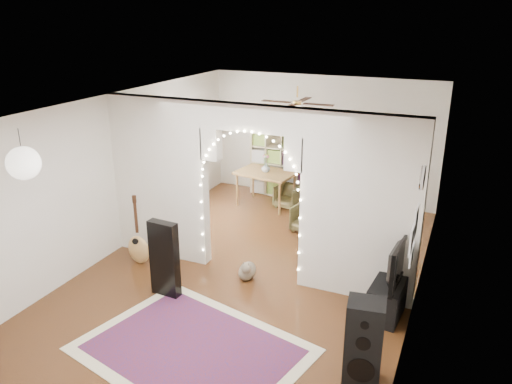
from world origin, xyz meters
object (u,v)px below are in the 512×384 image
at_px(acoustic_guitar, 138,239).
at_px(floor_speaker, 363,343).
at_px(media_console, 390,295).
at_px(bookcase, 283,164).
at_px(dining_chair_left, 289,196).
at_px(dining_chair_right, 308,218).
at_px(dining_table, 266,175).

xyz_separation_m(acoustic_guitar, floor_speaker, (3.99, -1.34, 0.07)).
height_order(media_console, bookcase, bookcase).
bearing_deg(dining_chair_left, media_console, -38.13).
bearing_deg(dining_chair_left, dining_chair_right, -41.31).
bearing_deg(floor_speaker, bookcase, 110.79).
height_order(floor_speaker, bookcase, bookcase).
bearing_deg(acoustic_guitar, dining_table, 49.74).
distance_m(acoustic_guitar, floor_speaker, 4.21).
bearing_deg(dining_chair_right, dining_chair_left, 135.16).
bearing_deg(dining_chair_left, dining_table, -155.20).
xyz_separation_m(dining_table, dining_chair_right, (1.24, -0.90, -0.43)).
height_order(acoustic_guitar, floor_speaker, acoustic_guitar).
distance_m(acoustic_guitar, media_console, 4.04).
bearing_deg(media_console, bookcase, 133.42).
distance_m(media_console, dining_chair_right, 2.83).
xyz_separation_m(dining_chair_left, dining_chair_right, (0.76, -1.02, 0.01)).
bearing_deg(dining_chair_right, media_console, -40.25).
xyz_separation_m(floor_speaker, dining_chair_left, (-2.59, 4.72, -0.28)).
relative_size(floor_speaker, media_console, 1.03).
distance_m(dining_chair_left, dining_chair_right, 1.27).
distance_m(acoustic_guitar, bookcase, 4.13).
xyz_separation_m(media_console, bookcase, (-2.99, 3.75, 0.50)).
relative_size(acoustic_guitar, bookcase, 0.68).
height_order(media_console, dining_chair_left, media_console).
xyz_separation_m(bookcase, dining_table, (-0.12, -0.72, -0.07)).
distance_m(floor_speaker, dining_chair_left, 5.39).
relative_size(acoustic_guitar, dining_table, 0.78).
relative_size(media_console, dining_chair_right, 1.81).
xyz_separation_m(floor_speaker, dining_chair_right, (-1.83, 3.70, -0.26)).
bearing_deg(dining_table, acoustic_guitar, -97.33).
bearing_deg(media_console, dining_chair_right, 136.22).
bearing_deg(acoustic_guitar, dining_chair_right, 22.96).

